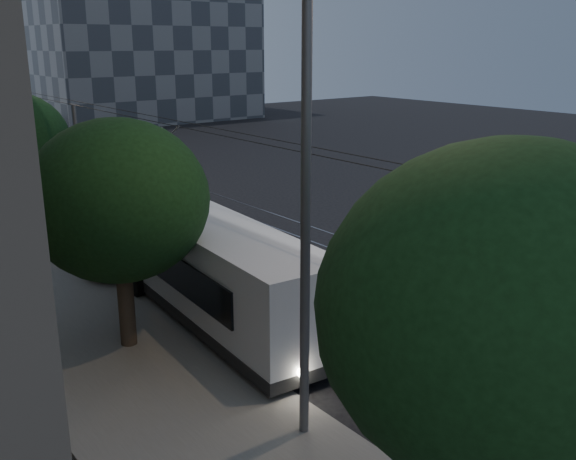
% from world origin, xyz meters
% --- Properties ---
extents(ground, '(120.00, 120.00, 0.00)m').
position_xyz_m(ground, '(0.00, 0.00, 0.00)').
color(ground, black).
rests_on(ground, ground).
extents(tram_rails, '(4.52, 90.00, 0.02)m').
position_xyz_m(tram_rails, '(2.50, 20.00, 0.01)').
color(tram_rails, '#95959D').
rests_on(tram_rails, ground).
extents(overhead_wires, '(2.23, 90.00, 6.00)m').
position_xyz_m(overhead_wires, '(-4.97, 20.00, 3.47)').
color(overhead_wires, black).
rests_on(overhead_wires, ground).
extents(building_distant_right, '(22.00, 18.00, 24.00)m').
position_xyz_m(building_distant_right, '(18.00, 55.00, 12.00)').
color(building_distant_right, '#363C44').
rests_on(building_distant_right, ground).
extents(trolleybus, '(3.35, 11.92, 5.63)m').
position_xyz_m(trolleybus, '(-4.10, 3.54, 1.63)').
color(trolleybus, '#BDBEC0').
rests_on(trolleybus, ground).
extents(pickup_silver, '(4.56, 7.23, 1.86)m').
position_xyz_m(pickup_silver, '(-4.06, 9.88, 0.93)').
color(pickup_silver, gray).
rests_on(pickup_silver, ground).
extents(car_white_a, '(3.02, 4.55, 1.44)m').
position_xyz_m(car_white_a, '(-4.30, 18.92, 0.72)').
color(car_white_a, silver).
rests_on(car_white_a, ground).
extents(car_white_b, '(3.43, 5.73, 1.55)m').
position_xyz_m(car_white_b, '(-2.70, 23.84, 0.78)').
color(car_white_b, silver).
rests_on(car_white_b, ground).
extents(tree_0, '(5.01, 5.01, 7.03)m').
position_xyz_m(tree_0, '(-6.50, -8.47, 4.76)').
color(tree_0, '#31251B').
rests_on(tree_0, ground).
extents(tree_1, '(4.71, 4.71, 6.32)m').
position_xyz_m(tree_1, '(-7.00, 2.61, 4.18)').
color(tree_1, '#31251B').
rests_on(tree_1, ground).
extents(tree_2, '(4.57, 4.57, 6.31)m').
position_xyz_m(tree_2, '(-6.50, 14.00, 4.24)').
color(tree_2, '#31251B').
rests_on(tree_2, ground).
extents(streetlamp_near, '(2.70, 0.44, 11.35)m').
position_xyz_m(streetlamp_near, '(-5.37, -3.52, 6.76)').
color(streetlamp_near, '#5A5A5D').
rests_on(streetlamp_near, ground).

